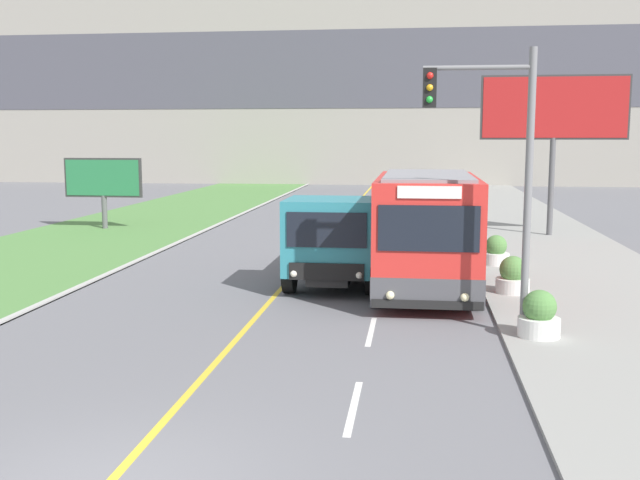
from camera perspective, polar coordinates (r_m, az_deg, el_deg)
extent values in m
cube|color=silver|center=(11.99, 2.57, -12.59)|extent=(0.12, 2.40, 0.01)
cube|color=silver|center=(16.37, 3.92, -6.95)|extent=(0.12, 2.40, 0.01)
cube|color=silver|center=(20.84, 4.68, -3.71)|extent=(0.12, 2.40, 0.01)
cube|color=silver|center=(25.36, 5.17, -1.61)|extent=(0.12, 2.40, 0.01)
cube|color=silver|center=(29.91, 5.50, -0.16)|extent=(0.12, 2.40, 0.01)
cube|color=silver|center=(34.46, 5.75, 0.92)|extent=(0.12, 2.40, 0.01)
cube|color=silver|center=(39.03, 5.95, 1.74)|extent=(0.12, 2.40, 0.01)
cube|color=silver|center=(43.61, 6.10, 2.39)|extent=(0.12, 2.40, 0.01)
cube|color=gray|center=(68.22, 4.32, 12.21)|extent=(80.00, 8.00, 18.56)
cube|color=#4C4C56|center=(64.26, 4.13, 12.89)|extent=(80.00, 0.04, 6.50)
cube|color=red|center=(20.08, 8.12, 0.71)|extent=(2.60, 5.99, 2.86)
cube|color=#4C4C51|center=(20.24, 8.06, -2.32)|extent=(2.62, 6.01, 0.70)
cube|color=black|center=(20.03, 8.15, 1.93)|extent=(2.62, 5.51, 1.00)
cube|color=gray|center=(19.95, 8.20, 4.90)|extent=(2.21, 5.39, 0.08)
cube|color=black|center=(17.03, 8.28, 0.87)|extent=(2.29, 0.04, 1.05)
cube|color=black|center=(17.33, 8.16, -4.91)|extent=(2.55, 0.06, 0.20)
sphere|color=#F4EAB2|center=(17.28, 5.37, -4.22)|extent=(0.20, 0.20, 0.20)
sphere|color=#F4EAB2|center=(17.31, 10.98, -4.31)|extent=(0.20, 0.20, 0.20)
cube|color=white|center=(16.95, 8.33, 3.62)|extent=(1.43, 0.04, 0.28)
cylinder|color=black|center=(18.64, 4.31, -3.54)|extent=(0.28, 1.00, 1.00)
cylinder|color=black|center=(18.68, 11.91, -3.67)|extent=(0.28, 1.00, 1.00)
cylinder|color=black|center=(22.17, 4.81, -1.70)|extent=(0.28, 1.00, 1.00)
cylinder|color=black|center=(22.20, 11.18, -1.81)|extent=(0.28, 1.00, 1.00)
cube|color=black|center=(22.07, 1.42, -1.86)|extent=(1.08, 5.96, 0.20)
cube|color=teal|center=(20.07, 0.88, 0.32)|extent=(2.41, 2.23, 1.99)
cube|color=black|center=(18.92, 0.49, 0.77)|extent=(2.05, 0.04, 0.90)
cube|color=black|center=(19.07, 0.49, -2.44)|extent=(1.92, 0.06, 0.44)
sphere|color=silver|center=(19.19, -2.02, -2.59)|extent=(0.18, 0.18, 0.18)
sphere|color=silver|center=(18.99, 3.01, -2.71)|extent=(0.18, 0.18, 0.18)
cube|color=slate|center=(23.26, 1.73, -0.95)|extent=(2.29, 3.48, 0.12)
cube|color=slate|center=(23.32, -0.91, 0.33)|extent=(0.12, 3.48, 1.13)
cube|color=slate|center=(23.11, 4.41, 0.24)|extent=(0.12, 3.48, 1.13)
cube|color=slate|center=(21.53, 1.30, -0.31)|extent=(2.29, 0.12, 1.13)
cube|color=slate|center=(24.85, 2.12, 0.80)|extent=(2.29, 0.12, 1.13)
cube|color=slate|center=(21.44, 1.31, 1.50)|extent=(2.29, 0.12, 0.24)
cylinder|color=black|center=(20.17, -2.33, -2.59)|extent=(0.30, 1.04, 1.04)
cylinder|color=black|center=(19.92, 3.97, -2.73)|extent=(0.30, 1.04, 1.04)
cylinder|color=black|center=(23.58, -0.91, -1.04)|extent=(0.30, 1.04, 1.04)
cylinder|color=black|center=(23.37, 4.48, -1.15)|extent=(0.30, 1.04, 1.04)
cube|color=black|center=(33.30, 8.19, 1.48)|extent=(1.80, 4.30, 0.61)
cube|color=black|center=(33.34, 8.21, 2.58)|extent=(1.53, 2.37, 0.65)
cylinder|color=black|center=(32.03, 6.77, 0.92)|extent=(0.18, 0.62, 0.62)
cylinder|color=black|center=(32.06, 9.67, 0.87)|extent=(0.18, 0.62, 0.62)
cylinder|color=black|center=(34.59, 6.82, 1.44)|extent=(0.18, 0.62, 0.62)
cylinder|color=black|center=(34.62, 9.50, 1.39)|extent=(0.18, 0.62, 0.62)
cylinder|color=slate|center=(16.07, 15.57, 3.32)|extent=(0.16, 0.16, 5.98)
cylinder|color=slate|center=(15.96, 11.92, 12.73)|extent=(2.20, 0.10, 0.10)
cube|color=black|center=(15.89, 8.35, 11.39)|extent=(0.28, 0.24, 0.80)
sphere|color=red|center=(15.78, 8.38, 12.29)|extent=(0.14, 0.14, 0.14)
sphere|color=orange|center=(15.76, 8.36, 11.42)|extent=(0.14, 0.14, 0.14)
sphere|color=green|center=(15.75, 8.34, 10.55)|extent=(0.14, 0.14, 0.14)
cylinder|color=#59595B|center=(32.62, 17.20, 3.83)|extent=(0.24, 0.24, 4.12)
cube|color=#333333|center=(32.57, 17.44, 9.61)|extent=(5.94, 0.20, 2.63)
cube|color=#AD1E1E|center=(32.46, 17.47, 9.62)|extent=(5.78, 0.02, 2.47)
cylinder|color=#59595B|center=(35.28, -16.09, 2.05)|extent=(0.24, 0.24, 1.53)
cube|color=#333333|center=(35.16, -16.19, 4.59)|extent=(3.57, 0.20, 1.76)
cube|color=#287547|center=(35.06, -16.26, 4.57)|extent=(3.41, 0.02, 1.60)
cylinder|color=silver|center=(16.24, 16.33, -6.38)|extent=(0.87, 0.87, 0.39)
sphere|color=#518442|center=(16.14, 16.39, -4.88)|extent=(0.69, 0.69, 0.69)
cylinder|color=silver|center=(20.49, 14.45, -3.37)|extent=(0.89, 0.89, 0.38)
sphere|color=#518442|center=(20.41, 14.49, -2.17)|extent=(0.71, 0.71, 0.71)
cylinder|color=silver|center=(24.78, 13.24, -1.40)|extent=(0.86, 0.86, 0.38)
sphere|color=#518442|center=(24.72, 13.28, -0.42)|extent=(0.69, 0.69, 0.69)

